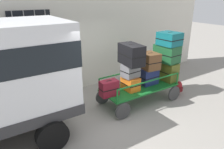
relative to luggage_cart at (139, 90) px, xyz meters
name	(u,v)px	position (x,y,z in m)	size (l,w,h in m)	color
ground_plane	(112,116)	(-1.14, -0.23, -0.42)	(40.00, 40.00, 0.00)	gray
building_wall	(72,16)	(-1.15, 2.15, 2.08)	(12.00, 0.38, 5.00)	silver
luggage_cart	(139,90)	(0.00, 0.00, 0.00)	(2.46, 1.11, 0.52)	#146023
cart_railing	(140,77)	(0.00, 0.00, 0.41)	(2.33, 0.97, 0.37)	#146023
suitcase_left_bottom	(109,88)	(-1.10, 0.00, 0.33)	(0.53, 0.33, 0.44)	maroon
suitcase_midleft_bottom	(130,83)	(-0.37, -0.02, 0.30)	(0.38, 0.52, 0.40)	orange
suitcase_midleft_middle	(130,71)	(-0.37, 0.00, 0.69)	(0.50, 0.43, 0.39)	slate
suitcase_midleft_top	(131,54)	(-0.37, -0.01, 1.18)	(0.53, 0.82, 0.58)	black
suitcase_center_bottom	(148,76)	(0.37, 0.02, 0.36)	(0.57, 0.39, 0.51)	navy
suitcase_center_middle	(150,61)	(0.37, 0.01, 0.86)	(0.52, 0.59, 0.50)	brown
suitcase_midright_bottom	(165,70)	(1.10, 0.02, 0.40)	(0.42, 0.85, 0.60)	#4C5119
suitcase_midright_middle	(167,53)	(1.10, 0.03, 0.98)	(0.57, 0.80, 0.55)	#194C28
suitcase_midright_top	(169,39)	(1.10, -0.03, 1.46)	(0.61, 0.67, 0.41)	#0F5960
backpack	(179,87)	(1.51, -0.28, -0.20)	(0.27, 0.22, 0.44)	maroon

